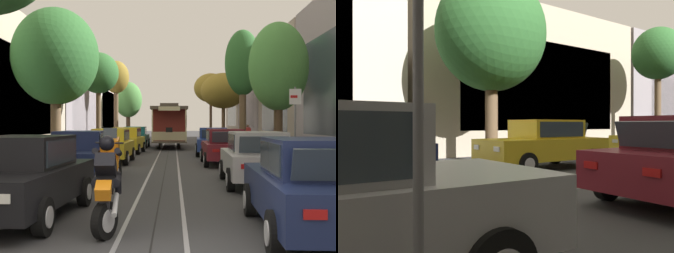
# 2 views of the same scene
# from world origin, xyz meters

# --- Properties ---
(ground_plane) EXTENTS (160.00, 160.00, 0.00)m
(ground_plane) POSITION_xyz_m (0.00, 23.40, 0.00)
(ground_plane) COLOR #38383A
(trolley_track_rails) EXTENTS (1.14, 66.50, 0.01)m
(trolley_track_rails) POSITION_xyz_m (0.00, 27.25, 0.00)
(trolley_track_rails) COLOR gray
(trolley_track_rails) RESTS_ON ground
(building_facade_left) EXTENTS (4.65, 58.20, 10.88)m
(building_facade_left) POSITION_xyz_m (-9.78, 25.11, 4.34)
(building_facade_left) COLOR beige
(building_facade_left) RESTS_ON ground
(building_facade_right) EXTENTS (5.99, 58.20, 10.12)m
(building_facade_right) POSITION_xyz_m (10.05, 26.63, 4.61)
(building_facade_right) COLOR #BCAD93
(building_facade_right) RESTS_ON ground
(parked_car_black_near_left) EXTENTS (2.15, 4.42, 1.58)m
(parked_car_black_near_left) POSITION_xyz_m (-2.57, 3.09, 0.80)
(parked_car_black_near_left) COLOR black
(parked_car_black_near_left) RESTS_ON ground
(parked_car_navy_second_left) EXTENTS (2.08, 4.40, 1.58)m
(parked_car_navy_second_left) POSITION_xyz_m (-2.65, 8.98, 0.80)
(parked_car_navy_second_left) COLOR #19234C
(parked_car_navy_second_left) RESTS_ON ground
(parked_car_yellow_mid_left) EXTENTS (2.04, 4.38, 1.58)m
(parked_car_yellow_mid_left) POSITION_xyz_m (-2.60, 15.19, 0.80)
(parked_car_yellow_mid_left) COLOR gold
(parked_car_yellow_mid_left) RESTS_ON ground
(parked_car_yellow_fourth_left) EXTENTS (2.13, 4.42, 1.58)m
(parked_car_yellow_fourth_left) POSITION_xyz_m (-2.55, 21.82, 0.80)
(parked_car_yellow_fourth_left) COLOR gold
(parked_car_yellow_fourth_left) RESTS_ON ground
(parked_car_teal_fifth_left) EXTENTS (2.04, 4.38, 1.58)m
(parked_car_teal_fifth_left) POSITION_xyz_m (-2.54, 28.18, 0.80)
(parked_car_teal_fifth_left) COLOR #196B70
(parked_car_teal_fifth_left) RESTS_ON ground
(parked_car_navy_near_right) EXTENTS (2.13, 4.42, 1.58)m
(parked_car_navy_near_right) POSITION_xyz_m (2.66, 1.93, 0.80)
(parked_car_navy_near_right) COLOR #19234C
(parked_car_navy_near_right) RESTS_ON ground
(parked_car_silver_second_right) EXTENTS (2.10, 4.41, 1.58)m
(parked_car_silver_second_right) POSITION_xyz_m (2.79, 7.75, 0.80)
(parked_car_silver_second_right) COLOR #B7B7BC
(parked_car_silver_second_right) RESTS_ON ground
(parked_car_maroon_mid_right) EXTENTS (2.03, 4.37, 1.58)m
(parked_car_maroon_mid_right) POSITION_xyz_m (2.59, 14.24, 0.80)
(parked_car_maroon_mid_right) COLOR maroon
(parked_car_maroon_mid_right) RESTS_ON ground
(parked_car_blue_fourth_right) EXTENTS (2.14, 4.42, 1.58)m
(parked_car_blue_fourth_right) POSITION_xyz_m (2.57, 19.95, 0.80)
(parked_car_blue_fourth_right) COLOR #233D93
(parked_car_blue_fourth_right) RESTS_ON ground
(street_tree_kerb_left_second) EXTENTS (3.91, 4.27, 7.08)m
(street_tree_kerb_left_second) POSITION_xyz_m (-5.04, 14.74, 4.85)
(street_tree_kerb_left_second) COLOR brown
(street_tree_kerb_left_second) RESTS_ON ground
(street_tree_kerb_left_mid) EXTENTS (2.87, 2.70, 6.82)m
(street_tree_kerb_left_mid) POSITION_xyz_m (-4.95, 25.70, 5.30)
(street_tree_kerb_left_mid) COLOR brown
(street_tree_kerb_left_mid) RESTS_ON ground
(street_tree_kerb_left_fourth) EXTENTS (2.42, 2.27, 7.64)m
(street_tree_kerb_left_fourth) POSITION_xyz_m (-5.00, 35.65, 5.94)
(street_tree_kerb_left_fourth) COLOR brown
(street_tree_kerb_left_fourth) RESTS_ON ground
(street_tree_kerb_left_far) EXTENTS (3.14, 2.88, 6.54)m
(street_tree_kerb_left_far) POSITION_xyz_m (-4.82, 44.74, 4.46)
(street_tree_kerb_left_far) COLOR #4C3826
(street_tree_kerb_left_far) RESTS_ON ground
(street_tree_kerb_right_second) EXTENTS (2.50, 2.19, 6.10)m
(street_tree_kerb_right_second) POSITION_xyz_m (4.74, 13.32, 4.18)
(street_tree_kerb_right_second) COLOR #4C3826
(street_tree_kerb_right_second) RESTS_ON ground
(street_tree_kerb_right_mid) EXTENTS (2.41, 2.06, 8.16)m
(street_tree_kerb_right_mid) POSITION_xyz_m (5.00, 24.60, 5.77)
(street_tree_kerb_right_mid) COLOR brown
(street_tree_kerb_right_mid) RESTS_ON ground
(street_tree_kerb_right_fourth) EXTENTS (3.97, 3.57, 6.23)m
(street_tree_kerb_right_fourth) POSITION_xyz_m (4.69, 33.38, 4.66)
(street_tree_kerb_right_fourth) COLOR brown
(street_tree_kerb_right_fourth) RESTS_ON ground
(street_tree_kerb_right_far) EXTENTS (3.77, 3.21, 7.43)m
(street_tree_kerb_right_far) POSITION_xyz_m (4.49, 44.21, 5.76)
(street_tree_kerb_right_far) COLOR #4C3826
(street_tree_kerb_right_far) RESTS_ON ground
(cable_car_trolley) EXTENTS (2.63, 9.15, 3.28)m
(cable_car_trolley) POSITION_xyz_m (0.00, 28.94, 1.66)
(cable_car_trolley) COLOR maroon
(cable_car_trolley) RESTS_ON ground
(motorcycle_with_rider) EXTENTS (0.53, 1.88, 1.74)m
(motorcycle_with_rider) POSITION_xyz_m (-0.77, 2.00, 0.92)
(motorcycle_with_rider) COLOR black
(motorcycle_with_rider) RESTS_ON ground
(pedestrian_crossing_far) EXTENTS (0.55, 0.29, 1.73)m
(pedestrian_crossing_far) POSITION_xyz_m (6.49, 31.47, 0.98)
(pedestrian_crossing_far) COLOR slate
(pedestrian_crossing_far) RESTS_ON ground
(fire_hydrant) EXTENTS (0.40, 0.22, 0.84)m
(fire_hydrant) POSITION_xyz_m (4.28, 11.37, 0.42)
(fire_hydrant) COLOR #B2B2B7
(fire_hydrant) RESTS_ON ground
(street_sign_post) EXTENTS (0.36, 0.09, 2.95)m
(street_sign_post) POSITION_xyz_m (4.08, 8.30, 1.82)
(street_sign_post) COLOR slate
(street_sign_post) RESTS_ON ground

